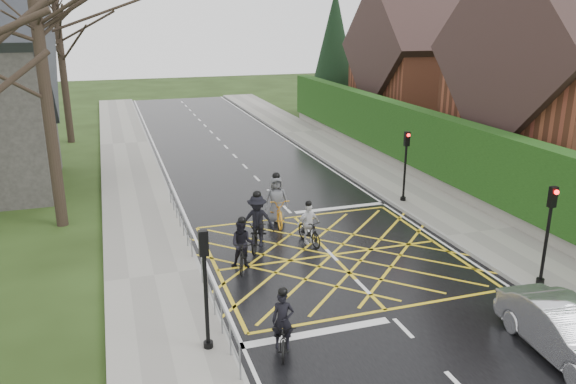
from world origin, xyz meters
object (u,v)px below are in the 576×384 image
cyclist_front (309,228)px  cyclist_back (243,249)px  cyclist_lead (277,206)px  cyclist_mid (258,226)px  cyclist_rear (284,330)px  car (566,332)px

cyclist_front → cyclist_back: bearing=-164.0°
cyclist_lead → cyclist_mid: bearing=-116.8°
cyclist_rear → car: bearing=-2.2°
cyclist_front → cyclist_lead: bearing=92.8°
cyclist_lead → car: bearing=-63.9°
cyclist_rear → cyclist_back: 4.88m
cyclist_mid → cyclist_lead: cyclist_lead is taller
cyclist_back → cyclist_front: bearing=45.7°
cyclist_rear → cyclist_front: bearing=83.1°
cyclist_front → car: bearing=-76.6°
cyclist_rear → cyclist_mid: 6.57m
cyclist_mid → cyclist_lead: bearing=82.0°
cyclist_mid → car: bearing=-34.2°
cyclist_rear → cyclist_back: (0.15, 4.87, 0.13)m
cyclist_back → car: bearing=-28.6°
cyclist_mid → cyclist_lead: (1.32, 2.04, -0.04)m
cyclist_lead → car: (3.96, -10.89, -0.07)m
cyclist_mid → cyclist_front: 1.85m
cyclist_back → car: (6.21, -7.25, -0.01)m
cyclist_front → cyclist_rear: bearing=-124.0°
cyclist_rear → cyclist_lead: bearing=92.5°
cyclist_front → car: cyclist_front is taller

